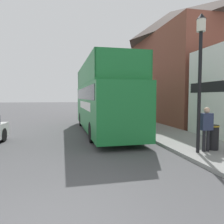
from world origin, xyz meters
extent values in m
plane|color=#4C4C4F|center=(0.00, 21.00, 0.00)|extent=(144.00, 144.00, 0.00)
cube|color=gray|center=(6.32, 18.00, 0.07)|extent=(3.19, 108.00, 0.14)
cube|color=brown|center=(10.92, 17.20, 3.89)|extent=(6.00, 16.29, 7.79)
pyramid|color=#473D38|center=(10.92, 17.20, 9.31)|extent=(6.00, 16.29, 3.05)
cube|color=#1E7A38|center=(2.84, 10.22, 1.63)|extent=(2.64, 10.64, 2.70)
cube|color=white|center=(2.85, 9.69, 1.77)|extent=(2.61, 5.86, 0.45)
cube|color=black|center=(2.84, 10.22, 2.48)|extent=(2.66, 9.79, 0.70)
cube|color=#1E7A38|center=(2.84, 10.22, 3.03)|extent=(2.63, 9.79, 0.10)
cube|color=#1E7A38|center=(1.61, 10.21, 3.70)|extent=(0.17, 9.76, 1.23)
cube|color=#1E7A38|center=(4.07, 10.23, 3.70)|extent=(0.17, 9.76, 1.23)
cube|color=#1E7A38|center=(2.89, 5.37, 3.70)|extent=(2.54, 0.10, 1.23)
cube|color=#1E7A38|center=(2.80, 14.36, 3.70)|extent=(2.55, 1.51, 1.23)
cylinder|color=black|center=(1.67, 13.50, 0.52)|extent=(0.29, 1.04, 1.03)
cylinder|color=black|center=(3.95, 13.52, 0.52)|extent=(0.29, 1.04, 1.03)
cylinder|color=black|center=(1.73, 7.13, 0.52)|extent=(0.29, 1.04, 1.03)
cylinder|color=black|center=(4.01, 7.15, 0.52)|extent=(0.29, 1.04, 1.03)
cube|color=navy|center=(3.57, 18.71, 0.51)|extent=(2.02, 4.03, 0.65)
cube|color=black|center=(3.57, 18.59, 1.08)|extent=(1.70, 1.97, 0.48)
cylinder|color=black|center=(2.67, 19.89, 0.34)|extent=(0.23, 0.69, 0.68)
cylinder|color=black|center=(4.34, 19.98, 0.34)|extent=(0.23, 0.69, 0.68)
cylinder|color=black|center=(2.79, 17.45, 0.34)|extent=(0.23, 0.69, 0.68)
cylinder|color=black|center=(4.47, 17.53, 0.34)|extent=(0.23, 0.69, 0.68)
cylinder|color=black|center=(-2.68, 8.29, 0.35)|extent=(0.24, 0.70, 0.69)
cylinder|color=#232328|center=(5.73, 3.88, 0.56)|extent=(0.13, 0.13, 0.84)
cylinder|color=#232328|center=(5.90, 3.88, 0.56)|extent=(0.13, 0.13, 0.84)
cube|color=#2D3856|center=(5.81, 3.88, 1.31)|extent=(0.46, 0.25, 0.67)
sphere|color=tan|center=(5.81, 3.88, 1.76)|extent=(0.23, 0.23, 0.23)
cylinder|color=black|center=(5.41, 3.79, 2.42)|extent=(0.13, 0.13, 4.56)
cylinder|color=silver|center=(5.41, 3.79, 4.93)|extent=(0.32, 0.32, 0.45)
cone|color=black|center=(5.41, 3.79, 5.26)|extent=(0.35, 0.35, 0.22)
cylinder|color=black|center=(5.27, 11.18, 1.95)|extent=(0.13, 0.13, 3.62)
cylinder|color=silver|center=(5.27, 11.18, 3.99)|extent=(0.32, 0.32, 0.45)
cone|color=black|center=(5.27, 11.18, 4.32)|extent=(0.35, 0.35, 0.22)
cylinder|color=black|center=(6.27, 4.07, 0.64)|extent=(0.44, 0.44, 1.01)
cylinder|color=#B28E1E|center=(6.27, 4.07, 1.11)|extent=(0.48, 0.48, 0.06)
camera|label=1|loc=(0.41, -3.60, 2.28)|focal=35.00mm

